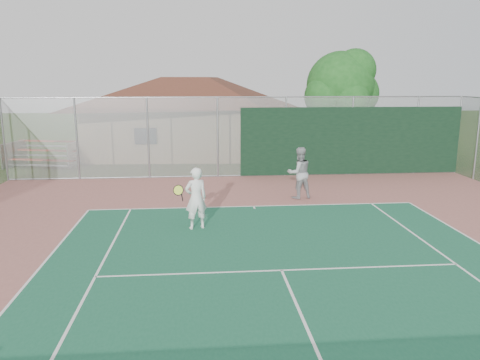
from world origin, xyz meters
name	(u,v)px	position (x,y,z in m)	size (l,w,h in m)	color
back_fence	(288,139)	(2.11, 16.98, 1.67)	(20.08, 0.11, 3.53)	gray
clubhouse	(192,108)	(-2.22, 24.05, 2.64)	(12.43, 8.62, 5.20)	tan
bleachers	(46,153)	(-9.45, 20.50, 0.64)	(3.68, 2.64, 1.22)	#9B3823
tree	(342,88)	(5.69, 21.00, 3.82)	(4.16, 3.95, 5.81)	#3B2315
player_white_front	(196,199)	(-1.93, 9.63, 0.90)	(1.04, 0.77, 1.79)	white
player_grey_back	(299,173)	(1.76, 12.88, 0.93)	(1.03, 0.87, 1.86)	#96999B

